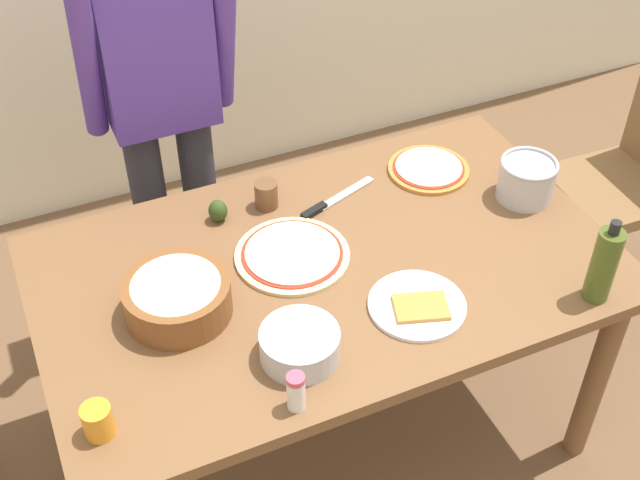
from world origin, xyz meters
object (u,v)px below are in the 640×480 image
Objects in this scene: cup_orange at (98,421)px; chair_wooden_right at (634,171)px; pizza_cooked_on_tray at (429,169)px; plate_with_slice at (418,306)px; popcorn_bowl at (177,295)px; cup_small_brown at (266,195)px; avocado at (218,211)px; pizza_raw_on_board at (292,255)px; olive_oil_bottle at (604,265)px; person_cook at (161,96)px; steel_pot at (527,179)px; dining_table at (327,288)px; mixing_bowl_steel at (300,345)px; chef_knife at (329,202)px; salt_shaker at (296,392)px.

chair_wooden_right is at bearing 14.28° from cup_orange.
plate_with_slice reaches higher than pizza_cooked_on_tray.
popcorn_bowl is 0.49m from cup_small_brown.
cup_orange is 1.21× the size of avocado.
cup_small_brown reaches higher than pizza_raw_on_board.
olive_oil_bottle is at bearing -79.23° from pizza_cooked_on_tray.
pizza_raw_on_board is 4.64× the size of avocado.
cup_small_brown is (0.37, 0.32, -0.02)m from popcorn_bowl.
person_cook is 5.79× the size of popcorn_bowl.
olive_oil_bottle is at bearing -99.51° from steel_pot.
popcorn_bowl is at bearing -179.05° from dining_table.
cup_small_brown is at bearing 110.24° from plate_with_slice.
person_cook reaches higher than pizza_cooked_on_tray.
person_cook reaches higher than pizza_raw_on_board.
cup_small_brown is 0.15m from avocado.
person_cook is 6.33× the size of olive_oil_bottle.
cup_orange is at bearing -156.74° from dining_table.
steel_pot reaches higher than cup_orange.
mixing_bowl_steel is (-0.67, -0.54, 0.03)m from pizza_cooked_on_tray.
avocado reaches higher than pizza_raw_on_board.
person_cook is at bearing 111.96° from cup_small_brown.
popcorn_bowl is at bearing -177.88° from steel_pot.
dining_table is 4.92× the size of pizza_raw_on_board.
plate_with_slice is at bearing -57.00° from avocado.
mixing_bowl_steel is 0.71× the size of chef_knife.
avocado is at bearing 176.54° from chair_wooden_right.
olive_oil_bottle is at bearing -139.51° from chair_wooden_right.
chef_knife is (-0.03, 0.49, -0.00)m from plate_with_slice.
person_cook is at bearing 93.24° from avocado.
cup_orange is at bearing -176.48° from plate_with_slice.
plate_with_slice reaches higher than dining_table.
pizza_cooked_on_tray is 3.03× the size of cup_small_brown.
pizza_raw_on_board is 3.82× the size of cup_small_brown.
dining_table is 1.34m from chair_wooden_right.
person_cook reaches higher than steel_pot.
pizza_cooked_on_tray is 1.30m from cup_orange.
chair_wooden_right is 4.75× the size of mixing_bowl_steel.
plate_with_slice is 0.63m from popcorn_bowl.
popcorn_bowl is 0.38m from avocado.
pizza_cooked_on_tray is 0.69m from avocado.
plate_with_slice is (0.22, -0.32, -0.00)m from pizza_raw_on_board.
chair_wooden_right reaches higher than cup_small_brown.
popcorn_bowl is at bearing -155.51° from chef_knife.
steel_pot reaches higher than pizza_cooked_on_tray.
plate_with_slice is at bearing -69.76° from cup_small_brown.
pizza_raw_on_board reaches higher than dining_table.
popcorn_bowl is at bearing -163.17° from pizza_cooked_on_tray.
dining_table is 0.99× the size of person_cook.
steel_pot is (0.07, 0.44, -0.05)m from olive_oil_bottle.
salt_shaker is (-1.59, -0.63, 0.27)m from chair_wooden_right.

